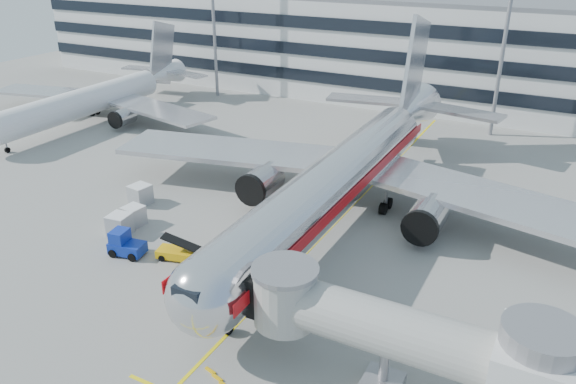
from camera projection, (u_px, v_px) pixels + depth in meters
The scene contains 14 objects.
ground at pixel (286, 274), 43.12m from camera, with size 180.00×180.00×0.00m, color gray.
lead_in_line at pixel (337, 221), 51.17m from camera, with size 0.25×70.00×0.01m, color yellow.
main_jet at pixel (347, 172), 50.80m from camera, with size 50.95×48.70×16.06m.
jet_bridge at pixel (417, 343), 29.90m from camera, with size 17.80×4.50×7.00m.
terminal at pixel (462, 50), 86.56m from camera, with size 150.00×24.25×15.60m.
light_mast_west at pixel (213, 0), 85.64m from camera, with size 2.40×1.20×25.45m.
light_mast_centre at pixel (508, 17), 67.39m from camera, with size 2.40×1.20×25.45m.
second_jet at pixel (96, 98), 78.06m from camera, with size 38.21×36.52×12.04m.
belt_loader at pixel (182, 253), 44.86m from camera, with size 4.38×2.42×2.05m.
baggage_tug at pixel (125, 244), 45.44m from camera, with size 3.04×2.18×2.12m.
cargo_container_left at pixel (134, 216), 50.22m from camera, with size 1.82×1.82×1.76m.
cargo_container_right at pixel (140, 194), 54.20m from camera, with size 2.02×2.02×1.90m.
cargo_container_front at pixel (120, 225), 48.54m from camera, with size 1.93×1.93×1.87m.
ramp_worker at pixel (227, 249), 44.82m from camera, with size 0.62×0.41×1.71m, color #AEFF1A.
Camera 1 is at (17.22, -32.34, 23.59)m, focal length 35.00 mm.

